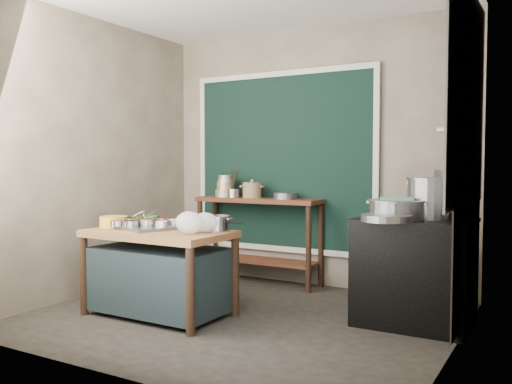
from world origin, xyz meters
The scene contains 30 objects.
floor centered at (0.00, 0.00, -0.01)m, with size 3.50×3.00×0.02m, color #2C2822.
back_wall centered at (0.00, 1.51, 1.40)m, with size 3.50×0.02×2.80m, color gray.
left_wall centered at (-1.76, 0.00, 1.40)m, with size 0.02×3.00×2.80m, color gray.
right_wall centered at (1.76, 0.00, 1.40)m, with size 0.02×3.00×2.80m, color gray.
curtain_panel centered at (-0.35, 1.47, 1.35)m, with size 2.10×0.02×1.90m, color black.
curtain_frame centered at (-0.35, 1.46, 1.35)m, with size 2.22×0.03×2.02m, color beige, non-canonical shape.
tile_panel centered at (1.74, 0.55, 1.85)m, with size 0.02×1.70×1.70m, color #B2B2AA.
soot_patch centered at (1.74, 0.65, 0.70)m, with size 0.01×1.30×1.30m, color black.
wall_shelf centered at (1.63, 0.85, 1.60)m, with size 0.22×0.70×0.03m, color beige.
prep_table centered at (-0.65, -0.30, 0.38)m, with size 1.25×0.72×0.75m, color brown.
back_counter centered at (-0.55, 1.28, 0.47)m, with size 1.45×0.40×0.95m, color #522A17.
stove_block centered at (1.35, 0.55, 0.42)m, with size 0.90×0.68×0.85m, color black.
stove_top centered at (1.35, 0.55, 0.86)m, with size 0.92×0.69×0.03m, color black.
condiment_tray centered at (-0.87, -0.24, 0.76)m, with size 0.62×0.44×0.03m, color gray.
condiment_bowls centered at (-0.90, -0.23, 0.81)m, with size 0.59×0.47×0.07m.
yellow_basin centered at (-1.18, -0.31, 0.80)m, with size 0.25×0.25×0.10m, color gold.
saucepan centered at (-0.19, -0.08, 0.82)m, with size 0.24×0.24×0.13m, color gray, non-canonical shape.
plastic_bag_a centered at (-0.27, -0.36, 0.84)m, with size 0.25×0.21×0.19m, color white.
plastic_bag_b centered at (-0.21, -0.22, 0.83)m, with size 0.23×0.19×0.17m, color white.
bowl_stack centered at (-0.97, 1.24, 1.06)m, with size 0.22×0.22×0.25m.
utensil_cup centered at (-0.84, 1.22, 1.00)m, with size 0.16×0.16×0.10m, color gray.
ceramic_crock centered at (-0.61, 1.24, 1.03)m, with size 0.22×0.22×0.15m, color #916D4F, non-canonical shape.
wide_bowl centered at (-0.21, 1.27, 0.98)m, with size 0.26×0.26×0.07m, color gray.
stock_pot centered at (1.47, 0.63, 1.05)m, with size 0.43×0.43×0.34m, color gray, non-canonical shape.
pot_lid centered at (1.55, 0.58, 1.08)m, with size 0.42×0.42×0.02m, color gray.
steamer centered at (1.22, 0.45, 0.96)m, with size 0.48×0.48×0.15m, color gray, non-canonical shape.
green_cloth centered at (1.22, 0.45, 1.04)m, with size 0.26×0.20×0.02m, color #4D856D.
shallow_pan centered at (1.21, 0.22, 0.91)m, with size 0.40×0.40×0.05m, color gray.
shelf_bowl_stack centered at (1.63, 0.84, 1.67)m, with size 0.13×0.13×0.11m.
shelf_bowl_green centered at (1.63, 1.07, 1.64)m, with size 0.13×0.13×0.05m, color gray.
Camera 1 is at (2.42, -3.94, 1.33)m, focal length 38.00 mm.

